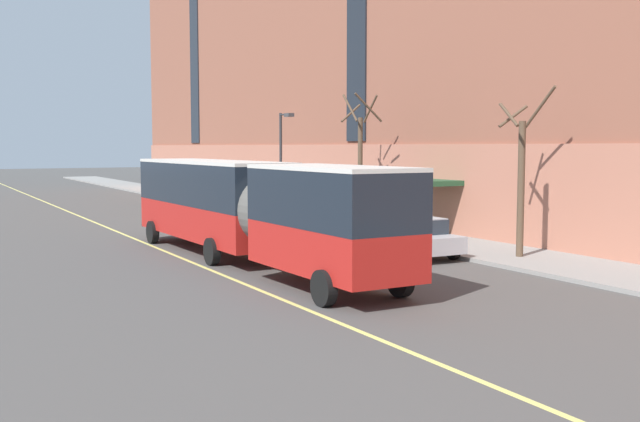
{
  "coord_description": "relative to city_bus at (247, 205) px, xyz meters",
  "views": [
    {
      "loc": [
        -11.38,
        -22.95,
        4.3
      ],
      "look_at": [
        2.46,
        2.32,
        1.8
      ],
      "focal_mm": 42.0,
      "sensor_mm": 36.0,
      "label": 1
    }
  ],
  "objects": [
    {
      "name": "ground_plane",
      "position": [
        0.66,
        -2.14,
        -2.15
      ],
      "size": [
        260.0,
        260.0,
        0.0
      ],
      "primitive_type": "plane",
      "color": "#4C4947"
    },
    {
      "name": "sidewalk",
      "position": [
        9.62,
        0.86,
        -2.08
      ],
      "size": [
        4.35,
        160.0,
        0.15
      ],
      "primitive_type": "cube",
      "color": "gray",
      "rests_on": "ground"
    },
    {
      "name": "city_bus",
      "position": [
        0.0,
        0.0,
        0.0
      ],
      "size": [
        3.15,
        18.35,
        3.73
      ],
      "color": "red",
      "rests_on": "ground"
    },
    {
      "name": "parked_car_darkgray_0",
      "position": [
        6.1,
        14.33,
        -1.37
      ],
      "size": [
        1.99,
        4.66,
        1.56
      ],
      "color": "#4C4C51",
      "rests_on": "ground"
    },
    {
      "name": "parked_car_silver_1",
      "position": [
        6.38,
        -1.52,
        -1.37
      ],
      "size": [
        2.04,
        4.4,
        1.56
      ],
      "color": "#B7B7BC",
      "rests_on": "ground"
    },
    {
      "name": "parked_car_navy_2",
      "position": [
        6.33,
        6.04,
        -1.37
      ],
      "size": [
        1.98,
        4.6,
        1.56
      ],
      "color": "navy",
      "rests_on": "ground"
    },
    {
      "name": "parked_car_black_3",
      "position": [
        6.33,
        27.12,
        -1.37
      ],
      "size": [
        1.95,
        4.29,
        1.56
      ],
      "color": "black",
      "rests_on": "ground"
    },
    {
      "name": "street_tree_mid_block",
      "position": [
        9.36,
        -4.15,
        1.03
      ],
      "size": [
        1.68,
        1.69,
        6.38
      ],
      "color": "brown",
      "rests_on": "sidewalk"
    },
    {
      "name": "street_tree_far_uptown",
      "position": [
        9.32,
        7.25,
        1.46
      ],
      "size": [
        1.65,
        1.72,
        6.78
      ],
      "color": "brown",
      "rests_on": "sidewalk"
    },
    {
      "name": "street_lamp",
      "position": [
        8.04,
        13.62,
        1.77
      ],
      "size": [
        0.36,
        1.48,
        6.05
      ],
      "color": "#2D2D30",
      "rests_on": "sidewalk"
    },
    {
      "name": "lane_centerline",
      "position": [
        -1.7,
        0.86,
        -2.15
      ],
      "size": [
        0.16,
        140.0,
        0.01
      ],
      "primitive_type": "cube",
      "color": "#E0D66B",
      "rests_on": "ground"
    }
  ]
}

